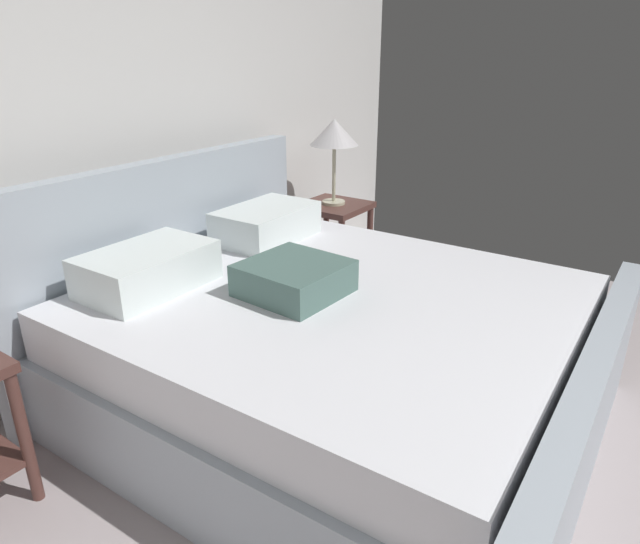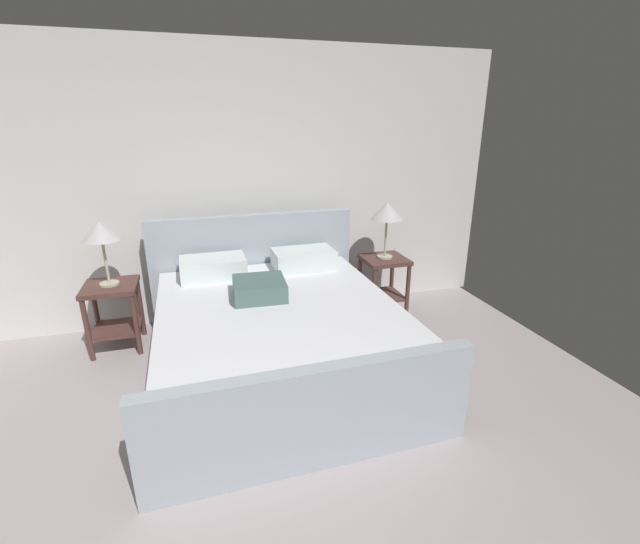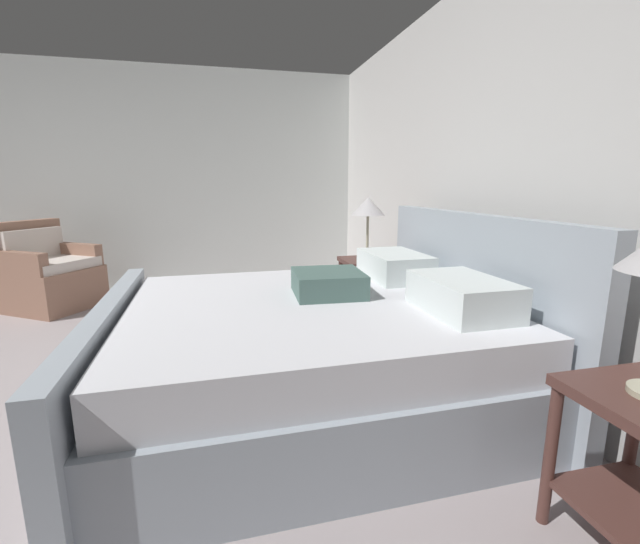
{
  "view_description": "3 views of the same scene",
  "coord_description": "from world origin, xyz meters",
  "px_view_note": "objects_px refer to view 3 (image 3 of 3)",
  "views": [
    {
      "loc": [
        -1.49,
        0.9,
        1.61
      ],
      "look_at": [
        0.56,
        2.32,
        0.61
      ],
      "focal_mm": 31.34,
      "sensor_mm": 36.0,
      "label": 1
    },
    {
      "loc": [
        -0.15,
        -0.88,
        1.93
      ],
      "look_at": [
        0.79,
        2.34,
        0.75
      ],
      "focal_mm": 24.09,
      "sensor_mm": 36.0,
      "label": 2
    },
    {
      "loc": [
        2.63,
        1.64,
        1.27
      ],
      "look_at": [
        0.85,
        2.07,
        0.88
      ],
      "focal_mm": 23.65,
      "sensor_mm": 36.0,
      "label": 3
    }
  ],
  "objects_px": {
    "nightstand_left": "(366,280)",
    "armchair": "(49,275)",
    "table_lamp_left": "(368,208)",
    "bed": "(317,346)"
  },
  "relations": [
    {
      "from": "bed",
      "to": "nightstand_left",
      "type": "bearing_deg",
      "value": 149.29
    },
    {
      "from": "armchair",
      "to": "table_lamp_left",
      "type": "bearing_deg",
      "value": 68.0
    },
    {
      "from": "nightstand_left",
      "to": "table_lamp_left",
      "type": "distance_m",
      "value": 0.66
    },
    {
      "from": "nightstand_left",
      "to": "table_lamp_left",
      "type": "relative_size",
      "value": 1.08
    },
    {
      "from": "nightstand_left",
      "to": "table_lamp_left",
      "type": "bearing_deg",
      "value": 126.87
    },
    {
      "from": "table_lamp_left",
      "to": "armchair",
      "type": "xyz_separation_m",
      "value": [
        -1.22,
        -3.03,
        -0.71
      ]
    },
    {
      "from": "nightstand_left",
      "to": "table_lamp_left",
      "type": "xyz_separation_m",
      "value": [
        -0.0,
        0.0,
        0.66
      ]
    },
    {
      "from": "nightstand_left",
      "to": "armchair",
      "type": "distance_m",
      "value": 3.26
    },
    {
      "from": "table_lamp_left",
      "to": "armchair",
      "type": "distance_m",
      "value": 3.34
    },
    {
      "from": "nightstand_left",
      "to": "armchair",
      "type": "relative_size",
      "value": 0.6
    }
  ]
}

